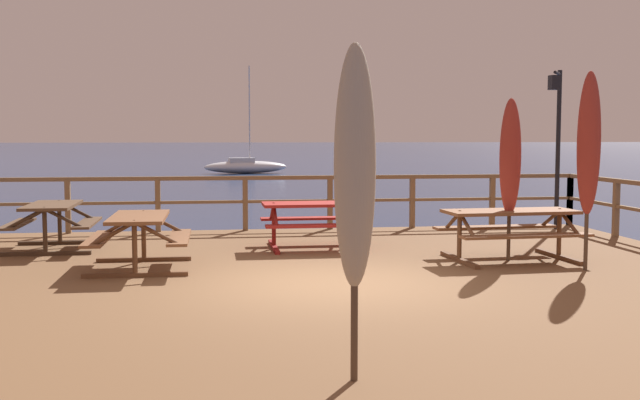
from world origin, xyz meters
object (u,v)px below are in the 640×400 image
(picnic_table_mid_centre, at_px, (139,230))
(picnic_table_back_right, at_px, (52,217))
(picnic_table_front_left, at_px, (510,223))
(lamp_post_hooked, at_px, (557,125))
(patio_umbrella_tall_mid_left, at_px, (589,144))
(patio_umbrella_short_mid, at_px, (355,168))
(picnic_table_mid_left, at_px, (312,215))
(sailboat_distant, at_px, (245,166))
(patio_umbrella_tall_front, at_px, (510,158))

(picnic_table_mid_centre, height_order, picnic_table_back_right, same)
(picnic_table_front_left, xyz_separation_m, lamp_post_hooked, (2.33, 3.52, 1.55))
(patio_umbrella_tall_mid_left, bearing_deg, lamp_post_hooked, 70.36)
(patio_umbrella_short_mid, bearing_deg, picnic_table_mid_left, 85.53)
(picnic_table_mid_left, distance_m, sailboat_distant, 42.97)
(picnic_table_mid_centre, relative_size, picnic_table_back_right, 1.03)
(lamp_post_hooked, bearing_deg, patio_umbrella_tall_front, -123.62)
(picnic_table_mid_centre, distance_m, patio_umbrella_tall_mid_left, 6.42)
(picnic_table_back_right, height_order, patio_umbrella_short_mid, patio_umbrella_short_mid)
(patio_umbrella_short_mid, bearing_deg, picnic_table_back_right, 116.77)
(picnic_table_front_left, bearing_deg, picnic_table_back_right, 164.05)
(patio_umbrella_short_mid, relative_size, sailboat_distant, 0.34)
(picnic_table_front_left, relative_size, patio_umbrella_tall_front, 0.84)
(picnic_table_mid_left, xyz_separation_m, patio_umbrella_tall_front, (2.79, -1.72, 1.01))
(picnic_table_mid_centre, height_order, patio_umbrella_tall_front, patio_umbrella_tall_front)
(picnic_table_front_left, bearing_deg, sailboat_distant, 92.97)
(picnic_table_front_left, relative_size, sailboat_distant, 0.27)
(picnic_table_mid_centre, xyz_separation_m, patio_umbrella_short_mid, (2.13, -5.34, 1.10))
(lamp_post_hooked, distance_m, sailboat_distant, 41.45)
(picnic_table_back_right, bearing_deg, patio_umbrella_short_mid, -63.23)
(picnic_table_mid_centre, height_order, patio_umbrella_short_mid, patio_umbrella_short_mid)
(sailboat_distant, bearing_deg, patio_umbrella_tall_mid_left, -86.20)
(picnic_table_back_right, bearing_deg, patio_umbrella_tall_front, -16.39)
(picnic_table_front_left, height_order, lamp_post_hooked, lamp_post_hooked)
(picnic_table_back_right, xyz_separation_m, lamp_post_hooked, (9.45, 1.48, 1.56))
(picnic_table_mid_left, xyz_separation_m, patio_umbrella_short_mid, (-0.55, -7.06, 1.10))
(patio_umbrella_short_mid, relative_size, lamp_post_hooked, 0.81)
(picnic_table_mid_left, bearing_deg, sailboat_distant, 89.31)
(picnic_table_mid_left, distance_m, picnic_table_back_right, 4.31)
(patio_umbrella_tall_mid_left, bearing_deg, picnic_table_back_right, 158.80)
(patio_umbrella_tall_front, relative_size, lamp_post_hooked, 0.77)
(patio_umbrella_tall_mid_left, distance_m, sailboat_distant, 45.79)
(picnic_table_mid_centre, height_order, lamp_post_hooked, lamp_post_hooked)
(lamp_post_hooked, relative_size, sailboat_distant, 0.41)
(picnic_table_mid_left, bearing_deg, picnic_table_front_left, -30.65)
(picnic_table_mid_left, relative_size, picnic_table_back_right, 1.02)
(picnic_table_mid_centre, distance_m, patio_umbrella_tall_front, 5.56)
(patio_umbrella_tall_mid_left, height_order, lamp_post_hooked, lamp_post_hooked)
(picnic_table_back_right, xyz_separation_m, patio_umbrella_short_mid, (3.74, -7.41, 1.10))
(picnic_table_mid_centre, distance_m, picnic_table_back_right, 2.63)
(patio_umbrella_tall_front, bearing_deg, patio_umbrella_short_mid, -122.07)
(picnic_table_front_left, distance_m, lamp_post_hooked, 4.49)
(picnic_table_mid_left, xyz_separation_m, lamp_post_hooked, (5.16, 1.84, 1.56))
(picnic_table_front_left, distance_m, picnic_table_back_right, 7.40)
(picnic_table_back_right, relative_size, patio_umbrella_short_mid, 0.63)
(picnic_table_back_right, bearing_deg, patio_umbrella_tall_mid_left, -21.20)
(picnic_table_mid_left, relative_size, patio_umbrella_tall_mid_left, 0.60)
(picnic_table_mid_left, xyz_separation_m, picnic_table_back_right, (-4.29, 0.36, -0.00))
(picnic_table_mid_left, height_order, lamp_post_hooked, lamp_post_hooked)
(picnic_table_mid_left, distance_m, lamp_post_hooked, 5.70)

